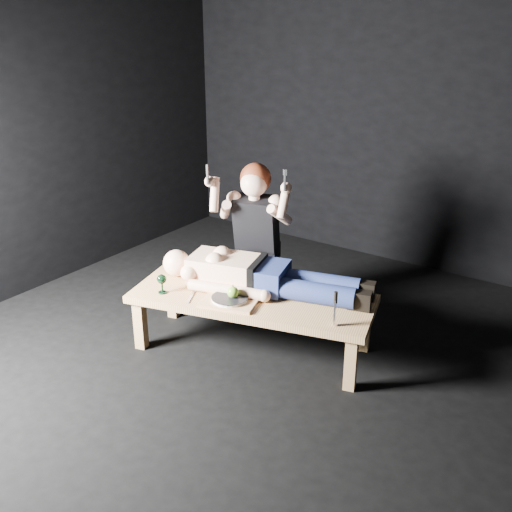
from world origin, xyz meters
name	(u,v)px	position (x,y,z in m)	size (l,w,h in m)	color
ground	(259,369)	(0.00, 0.00, 0.00)	(5.00, 5.00, 0.00)	black
back_wall	(409,114)	(0.00, 2.50, 1.50)	(5.00, 5.00, 0.00)	black
table	(252,322)	(-0.21, 0.21, 0.23)	(1.79, 0.67, 0.45)	tan
lying_man	(265,273)	(-0.19, 0.36, 0.59)	(1.85, 0.56, 0.27)	beige
kneeling_woman	(259,237)	(-0.51, 0.74, 0.68)	(0.73, 0.81, 1.36)	black
serving_tray	(230,301)	(-0.27, 0.02, 0.46)	(0.39, 0.28, 0.02)	tan
plate	(230,298)	(-0.27, 0.02, 0.48)	(0.26, 0.26, 0.02)	white
apple	(233,292)	(-0.25, 0.04, 0.54)	(0.08, 0.08, 0.08)	#63AC25
goblet	(162,284)	(-0.78, -0.14, 0.52)	(0.07, 0.07, 0.15)	black
fork_flat	(191,297)	(-0.56, -0.08, 0.45)	(0.02, 0.19, 0.01)	#B2B2B7
knife_flat	(250,307)	(-0.11, 0.04, 0.45)	(0.02, 0.19, 0.01)	#B2B2B7
spoon_flat	(243,302)	(-0.20, 0.08, 0.45)	(0.02, 0.19, 0.01)	#B2B2B7
carving_knife	(335,309)	(0.50, 0.16, 0.58)	(0.03, 0.04, 0.25)	#B2B2B7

